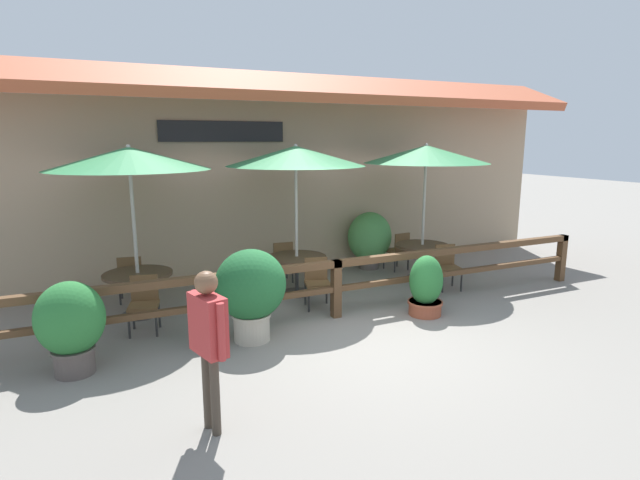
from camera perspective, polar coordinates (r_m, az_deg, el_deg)
name	(u,v)px	position (r m, az deg, el deg)	size (l,w,h in m)	color
ground_plane	(368,340)	(7.39, 5.54, -11.28)	(60.00, 60.00, 0.00)	gray
building_facade	(272,173)	(10.58, -5.56, 7.68)	(14.28, 1.49, 4.23)	tan
patio_railing	(336,276)	(8.04, 1.87, -4.11)	(10.40, 0.14, 0.95)	brown
patio_umbrella_near	(129,159)	(8.37, -20.99, 8.68)	(2.49, 2.49, 2.77)	#B7B2A8
dining_table_near	(138,281)	(8.67, -20.06, -4.43)	(1.10, 1.10, 0.72)	#4C3826
chair_near_streetside	(144,301)	(7.95, -19.47, -6.62)	(0.51, 0.51, 0.85)	brown
chair_near_wallside	(131,276)	(9.45, -20.82, -3.89)	(0.47, 0.47, 0.85)	brown
patio_umbrella_middle	(296,156)	(9.01, -2.80, 9.55)	(2.49, 2.49, 2.77)	#B7B2A8
dining_table_middle	(297,264)	(9.29, -2.68, -2.70)	(1.10, 1.10, 0.72)	#4C3826
chair_middle_streetside	(317,280)	(8.59, -0.32, -4.61)	(0.51, 0.51, 0.85)	brown
chair_middle_wallside	(281,260)	(10.07, -4.42, -2.25)	(0.44, 0.44, 0.85)	brown
patio_umbrella_far	(426,154)	(10.27, 12.03, 9.55)	(2.49, 2.49, 2.77)	#B7B2A8
dining_table_far	(422,251)	(10.51, 11.59, -1.26)	(1.10, 1.10, 0.72)	#4C3826
chair_far_streetside	(447,265)	(9.95, 14.32, -2.74)	(0.51, 0.51, 0.85)	brown
chair_far_wallside	(398,249)	(11.12, 8.93, -1.04)	(0.46, 0.46, 0.85)	brown
potted_plant_small_flowering	(71,324)	(6.85, -26.61, -8.57)	(0.81, 0.73, 1.18)	#564C47
potted_plant_corner_fern	(426,287)	(8.38, 12.01, -5.28)	(0.58, 0.58, 1.00)	#9E4C33
potted_plant_broad_leaf	(251,289)	(7.15, -7.92, -5.60)	(1.02, 0.91, 1.34)	#B7AD99
potted_plant_tall_tropical	(370,238)	(11.14, 5.69, 0.22)	(1.00, 0.90, 1.27)	#564C47
pedestrian	(208,330)	(4.95, -12.65, -10.06)	(0.31, 0.56, 1.64)	#42382D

